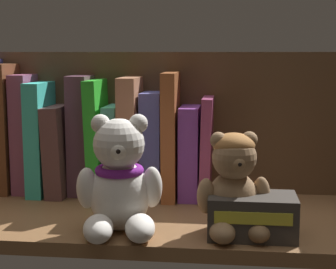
% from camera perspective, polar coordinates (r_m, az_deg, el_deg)
% --- Properties ---
extents(shelf_board, '(0.75, 0.29, 0.02)m').
position_cam_1_polar(shelf_board, '(0.87, -2.15, -8.90)').
color(shelf_board, brown).
rests_on(shelf_board, ground).
extents(shelf_back_panel, '(0.78, 0.01, 0.27)m').
position_cam_1_polar(shelf_back_panel, '(0.99, -0.82, 0.75)').
color(shelf_back_panel, brown).
rests_on(shelf_back_panel, ground).
extents(book_2, '(0.03, 0.11, 0.23)m').
position_cam_1_polar(book_2, '(1.03, -16.26, 0.71)').
color(book_2, brown).
rests_on(book_2, shelf_board).
extents(book_3, '(0.03, 0.10, 0.21)m').
position_cam_1_polar(book_3, '(1.02, -14.55, 0.17)').
color(book_3, '#944A6D').
rests_on(book_3, shelf_board).
extents(book_4, '(0.03, 0.14, 0.20)m').
position_cam_1_polar(book_4, '(1.01, -12.78, -0.23)').
color(book_4, '#3BC9B8').
rests_on(book_4, shelf_board).
extents(book_5, '(0.04, 0.15, 0.16)m').
position_cam_1_polar(book_5, '(1.00, -10.93, -1.43)').
color(book_5, brown).
rests_on(book_5, shelf_board).
extents(book_6, '(0.04, 0.10, 0.21)m').
position_cam_1_polar(book_6, '(0.99, -8.91, 0.02)').
color(book_6, '#633D4F').
rests_on(book_6, shelf_board).
extents(book_7, '(0.03, 0.15, 0.20)m').
position_cam_1_polar(book_7, '(0.98, -7.06, -0.20)').
color(book_7, green).
rests_on(book_7, shelf_board).
extents(book_8, '(0.02, 0.12, 0.16)m').
position_cam_1_polar(book_8, '(0.98, -5.50, -1.53)').
color(book_8, '#5AABA1').
rests_on(book_8, shelf_board).
extents(book_9, '(0.03, 0.14, 0.21)m').
position_cam_1_polar(book_9, '(0.97, -3.70, -0.12)').
color(book_9, '#B47552').
rests_on(book_9, shelf_board).
extents(book_10, '(0.04, 0.11, 0.18)m').
position_cam_1_polar(book_10, '(0.96, -1.53, -0.93)').
color(book_10, '#4D5094').
rests_on(book_10, shelf_board).
extents(book_11, '(0.03, 0.14, 0.22)m').
position_cam_1_polar(book_11, '(0.96, 0.45, 0.05)').
color(book_11, brown).
rests_on(book_11, shelf_board).
extents(book_12, '(0.03, 0.13, 0.16)m').
position_cam_1_polar(book_12, '(0.96, 2.38, -1.70)').
color(book_12, '#70358C').
rests_on(book_12, shelf_board).
extents(book_13, '(0.02, 0.14, 0.18)m').
position_cam_1_polar(book_13, '(0.95, 4.14, -1.25)').
color(book_13, '#8F3761').
rests_on(book_13, shelf_board).
extents(teddy_bear_larger, '(0.12, 0.13, 0.17)m').
position_cam_1_polar(teddy_bear_larger, '(0.76, -5.12, -5.06)').
color(teddy_bear_larger, white).
rests_on(teddy_bear_larger, shelf_board).
extents(teddy_bear_smaller, '(0.11, 0.11, 0.14)m').
position_cam_1_polar(teddy_bear_smaller, '(0.76, 6.95, -5.40)').
color(teddy_bear_smaller, '#93704C').
rests_on(teddy_bear_smaller, shelf_board).
extents(small_product_box, '(0.12, 0.07, 0.06)m').
position_cam_1_polar(small_product_box, '(0.76, 8.81, -8.41)').
color(small_product_box, '#38332D').
rests_on(small_product_box, shelf_board).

